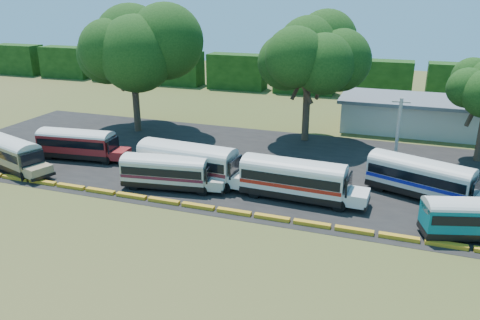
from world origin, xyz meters
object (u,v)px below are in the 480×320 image
(bus_white_red, at_px, (296,177))
(bus_beige, at_px, (10,151))
(bus_cream_west, at_px, (168,170))
(tree_west, at_px, (131,41))
(bus_red, at_px, (78,142))

(bus_white_red, bearing_deg, bus_beige, -172.76)
(bus_beige, bearing_deg, bus_cream_west, 20.47)
(bus_beige, distance_m, tree_west, 18.50)
(bus_red, relative_size, bus_white_red, 0.92)
(bus_cream_west, height_order, tree_west, tree_west)
(bus_white_red, xyz_separation_m, tree_west, (-22.68, 13.40, 8.77))
(bus_beige, xyz_separation_m, bus_white_red, (27.02, 2.24, 0.10))
(bus_beige, distance_m, bus_red, 6.26)
(bus_beige, relative_size, bus_cream_west, 1.07)
(bus_cream_west, xyz_separation_m, tree_west, (-11.87, 14.86, 9.01))
(bus_beige, xyz_separation_m, bus_cream_west, (16.22, 0.78, -0.14))
(bus_red, distance_m, bus_white_red, 22.97)
(bus_cream_west, distance_m, bus_white_red, 10.91)
(bus_red, height_order, tree_west, tree_west)
(bus_white_red, distance_m, tree_west, 27.77)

